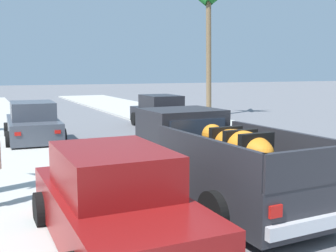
% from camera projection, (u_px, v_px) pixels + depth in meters
% --- Properties ---
extents(sidewalk_right, '(4.66, 60.00, 0.12)m').
position_uv_depth(sidewalk_right, '(256.00, 139.00, 16.09)').
color(sidewalk_right, beige).
rests_on(sidewalk_right, ground).
extents(curb_left, '(0.16, 60.00, 0.10)m').
position_uv_depth(curb_left, '(14.00, 159.00, 12.47)').
color(curb_left, silver).
rests_on(curb_left, ground).
extents(curb_right, '(0.16, 60.00, 0.10)m').
position_uv_depth(curb_right, '(236.00, 141.00, 15.71)').
color(curb_right, silver).
rests_on(curb_right, ground).
extents(pickup_truck, '(2.35, 5.27, 1.80)m').
position_uv_depth(pickup_truck, '(214.00, 162.00, 8.56)').
color(pickup_truck, '#28282D').
rests_on(pickup_truck, ground).
extents(car_left_near, '(2.04, 4.27, 1.54)m').
position_uv_depth(car_left_near, '(114.00, 203.00, 6.27)').
color(car_left_near, maroon).
rests_on(car_left_near, ground).
extents(car_right_near, '(2.15, 4.31, 1.54)m').
position_uv_depth(car_right_near, '(33.00, 123.00, 15.65)').
color(car_right_near, '#474C56').
rests_on(car_right_near, ground).
extents(car_left_mid, '(2.08, 4.28, 1.54)m').
position_uv_depth(car_left_mid, '(161.00, 113.00, 19.69)').
color(car_left_mid, black).
rests_on(car_left_mid, ground).
extents(palm_tree_left_fore, '(2.93, 3.21, 7.65)m').
position_uv_depth(palm_tree_left_fore, '(210.00, 6.00, 23.86)').
color(palm_tree_left_fore, brown).
rests_on(palm_tree_left_fore, ground).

